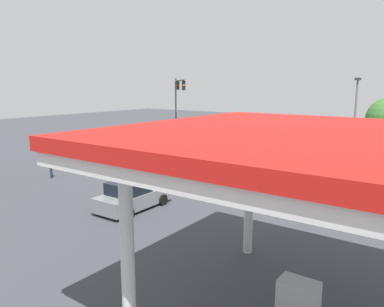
{
  "coord_description": "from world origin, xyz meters",
  "views": [
    {
      "loc": [
        23.2,
        16.83,
        6.71
      ],
      "look_at": [
        0.0,
        0.0,
        1.49
      ],
      "focal_mm": 35.0,
      "sensor_mm": 36.0,
      "label": 1
    }
  ],
  "objects": [
    {
      "name": "car_1",
      "position": [
        9.09,
        2.53,
        0.73
      ],
      "size": [
        4.43,
        2.23,
        1.6
      ],
      "rotation": [
        0.0,
        0.0,
        3.16
      ],
      "color": "gray",
      "rests_on": "ground_plane"
    },
    {
      "name": "pedestrian",
      "position": [
        7.59,
        -7.3,
        0.87
      ],
      "size": [
        0.41,
        0.41,
        1.57
      ],
      "rotation": [
        0.0,
        0.0,
        2.38
      ],
      "color": "#232842",
      "rests_on": "ground_plane"
    },
    {
      "name": "crosswalk_markings",
      "position": [
        0.0,
        -6.73,
        0.0
      ],
      "size": [
        10.85,
        8.2,
        0.01
      ],
      "rotation": [
        0.0,
        0.0,
        1.57
      ],
      "color": "silver",
      "rests_on": "ground_plane"
    },
    {
      "name": "car_0",
      "position": [
        -14.68,
        -2.53,
        0.72
      ],
      "size": [
        4.8,
        2.25,
        1.56
      ],
      "rotation": [
        0.0,
        0.0,
        0.01
      ],
      "color": "silver",
      "rests_on": "ground_plane"
    },
    {
      "name": "street_light_pole_a",
      "position": [
        -10.07,
        9.51,
        4.45
      ],
      "size": [
        0.8,
        0.36,
        7.34
      ],
      "color": "slate",
      "rests_on": "ground_plane"
    },
    {
      "name": "ground_plane",
      "position": [
        0.0,
        0.0,
        0.0
      ],
      "size": [
        118.03,
        118.03,
        0.0
      ],
      "primitive_type": "plane",
      "color": "#3D3F44"
    },
    {
      "name": "traffic_signal_mast",
      "position": [
        -6.31,
        -6.31,
        5.28
      ],
      "size": [
        4.63,
        4.63,
        7.44
      ],
      "rotation": [
        0.0,
        0.0,
        0.79
      ],
      "color": "#47474C",
      "rests_on": "ground_plane"
    },
    {
      "name": "gas_station_canopy",
      "position": [
        13.6,
        13.59,
        5.05
      ],
      "size": [
        9.73,
        9.73,
        5.57
      ],
      "color": "silver",
      "rests_on": "ground_plane"
    },
    {
      "name": "car_2",
      "position": [
        1.83,
        1.76,
        0.67
      ],
      "size": [
        4.97,
        2.4,
        1.42
      ],
      "rotation": [
        0.0,
        0.0,
        3.22
      ],
      "color": "gray",
      "rests_on": "ground_plane"
    }
  ]
}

